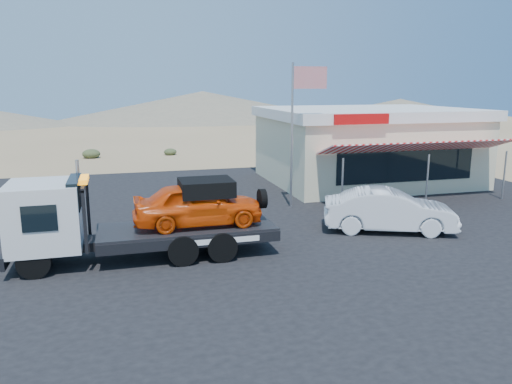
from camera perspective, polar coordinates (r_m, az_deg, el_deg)
ground at (r=16.10m, az=-6.56°, el=-6.52°), size 120.00×120.00×0.00m
asphalt_lot at (r=19.29m, az=-2.10°, el=-3.26°), size 32.00×24.00×0.02m
tow_truck at (r=15.20m, az=-13.24°, el=-2.49°), size 7.63×2.26×2.55m
white_sedan at (r=18.31m, az=14.99°, el=-2.05°), size 4.83×3.17×1.50m
jerky_store at (r=27.44m, az=12.43°, el=5.30°), size 10.40×9.97×3.90m
flagpole at (r=20.93m, az=4.76°, el=8.37°), size 1.55×0.10×6.00m
distant_hills at (r=70.70m, az=-21.87°, el=8.68°), size 126.00×48.00×4.20m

